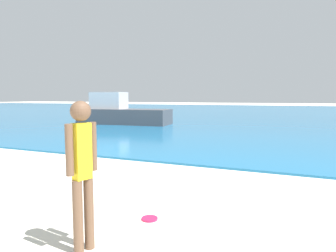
# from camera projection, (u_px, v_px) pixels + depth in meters

# --- Properties ---
(water) EXTENTS (160.00, 60.00, 0.06)m
(water) POSITION_uv_depth(u_px,v_px,m) (269.00, 112.00, 35.31)
(water) COLOR #1E6B9E
(water) RESTS_ON ground
(person_standing) EXTENTS (0.23, 0.39, 1.75)m
(person_standing) POSITION_uv_depth(u_px,v_px,m) (82.00, 167.00, 3.38)
(person_standing) COLOR brown
(person_standing) RESTS_ON ground
(frisbee) EXTENTS (0.24, 0.24, 0.03)m
(frisbee) POSITION_uv_depth(u_px,v_px,m) (150.00, 219.00, 4.36)
(frisbee) COLOR #E51E4C
(frisbee) RESTS_ON ground
(boat_near) EXTENTS (6.19, 2.38, 2.06)m
(boat_near) POSITION_uv_depth(u_px,v_px,m) (121.00, 113.00, 19.42)
(boat_near) COLOR #4C4C51
(boat_near) RESTS_ON water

